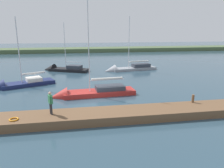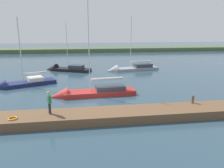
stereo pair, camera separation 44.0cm
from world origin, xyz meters
name	(u,v)px [view 1 (the left image)]	position (x,y,z in m)	size (l,w,h in m)	color
ground_plane	(99,102)	(0.00, 0.00, 0.00)	(200.00, 200.00, 0.00)	#2D4756
far_shoreline	(83,52)	(0.00, -50.70, 0.00)	(180.00, 8.00, 2.40)	#4C603D
dock_pier	(104,116)	(0.00, 4.29, 0.34)	(22.93, 2.56, 0.68)	brown
mooring_post_far	(193,99)	(-8.02, 3.39, 1.04)	(0.23, 0.23, 0.71)	brown
life_ring_buoy	(14,119)	(6.60, 4.80, 0.73)	(0.66, 0.66, 0.10)	orange
sailboat_inner_slip	(88,94)	(0.89, -2.30, 0.14)	(9.30, 2.69, 11.36)	#B22823
sailboat_mid_channel	(62,70)	(4.67, -17.56, 0.13)	(8.40, 5.38, 9.18)	black
sailboat_outer_mooring	(127,70)	(-6.64, -16.10, 0.12)	(9.71, 3.68, 10.31)	gray
sailboat_near_dock	(16,86)	(9.66, -7.44, 0.16)	(8.08, 5.13, 9.45)	navy
person_on_dock	(50,101)	(4.06, 4.13, 1.72)	(0.40, 0.62, 1.78)	#28282D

